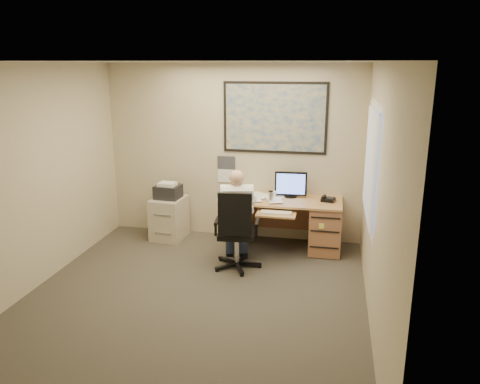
% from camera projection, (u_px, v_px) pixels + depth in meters
% --- Properties ---
extents(room_shell, '(4.00, 4.50, 2.70)m').
position_uv_depth(room_shell, '(189.00, 190.00, 5.12)').
color(room_shell, '#3B372E').
rests_on(room_shell, ground).
extents(desk, '(1.60, 0.97, 1.13)m').
position_uv_depth(desk, '(309.00, 220.00, 6.91)').
color(desk, tan).
rests_on(desk, ground).
extents(world_map, '(1.56, 0.03, 1.06)m').
position_uv_depth(world_map, '(275.00, 118.00, 6.95)').
color(world_map, '#1E4C93').
rests_on(world_map, room_shell).
extents(wall_calendar, '(0.28, 0.01, 0.42)m').
position_uv_depth(wall_calendar, '(226.00, 169.00, 7.32)').
color(wall_calendar, white).
rests_on(wall_calendar, room_shell).
extents(window_blinds, '(0.06, 1.40, 1.30)m').
position_uv_depth(window_blinds, '(371.00, 164.00, 5.44)').
color(window_blinds, silver).
rests_on(window_blinds, room_shell).
extents(filing_cabinet, '(0.51, 0.60, 0.91)m').
position_uv_depth(filing_cabinet, '(169.00, 214.00, 7.36)').
color(filing_cabinet, '#C0B49B').
rests_on(filing_cabinet, ground).
extents(office_chair, '(0.72, 0.72, 1.11)m').
position_uv_depth(office_chair, '(236.00, 246.00, 6.26)').
color(office_chair, black).
rests_on(office_chair, ground).
extents(person, '(0.71, 0.88, 1.35)m').
position_uv_depth(person, '(237.00, 219.00, 6.25)').
color(person, white).
rests_on(person, office_chair).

